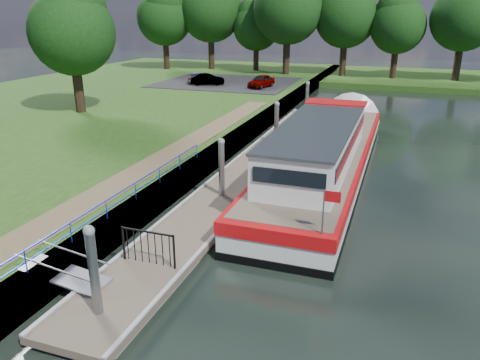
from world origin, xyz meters
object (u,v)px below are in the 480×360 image
(car_b, at_px, (208,79))
(car_c, at_px, (196,77))
(pontoon, at_px, (253,169))
(car_a, at_px, (261,81))
(barge, at_px, (327,153))

(car_b, distance_m, car_c, 1.97)
(pontoon, relative_size, car_a, 8.30)
(car_a, bearing_deg, car_b, -165.85)
(pontoon, relative_size, barge, 1.42)
(pontoon, bearing_deg, car_c, 120.59)
(car_c, bearing_deg, pontoon, 101.25)
(barge, distance_m, car_b, 26.62)
(car_a, height_order, car_b, car_a)
(car_b, relative_size, car_c, 0.89)
(car_a, relative_size, car_b, 1.07)
(barge, height_order, car_c, barge)
(pontoon, distance_m, car_b, 25.71)
(car_b, bearing_deg, car_a, -106.72)
(car_a, bearing_deg, pontoon, -61.48)
(car_b, bearing_deg, barge, -161.89)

